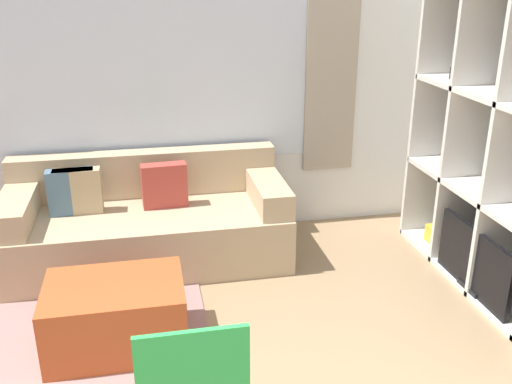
% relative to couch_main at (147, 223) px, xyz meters
% --- Properties ---
extents(wall_back, '(6.07, 0.11, 2.70)m').
position_rel_couch_main_xyz_m(wall_back, '(0.07, 0.49, 1.06)').
color(wall_back, white).
rests_on(wall_back, ground_plane).
extents(area_rug, '(2.12, 1.98, 0.01)m').
position_rel_couch_main_xyz_m(area_rug, '(-0.72, -1.08, -0.30)').
color(area_rug, gray).
rests_on(area_rug, ground_plane).
extents(couch_main, '(2.09, 0.89, 0.79)m').
position_rel_couch_main_xyz_m(couch_main, '(0.00, 0.00, 0.00)').
color(couch_main, tan).
rests_on(couch_main, ground_plane).
extents(ottoman, '(0.80, 0.57, 0.42)m').
position_rel_couch_main_xyz_m(ottoman, '(-0.21, -1.11, -0.09)').
color(ottoman, '#B74C23').
rests_on(ottoman, ground_plane).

